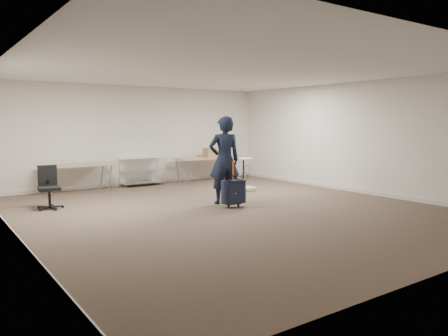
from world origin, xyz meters
TOP-DOWN VIEW (x-y plane):
  - ground at (0.00, 0.00)m, footprint 9.00×9.00m
  - room_shell at (0.00, 1.38)m, footprint 8.00×9.00m
  - folding_table_left at (-1.90, 3.95)m, footprint 1.80×0.75m
  - folding_table_right at (1.90, 3.95)m, footprint 1.80×0.75m
  - wire_shelf at (0.00, 4.20)m, footprint 1.22×0.47m
  - person at (0.34, 0.65)m, footprint 0.80×0.64m
  - suitcase at (0.24, 0.17)m, footprint 0.39×0.28m
  - office_chair at (-2.97, 2.25)m, footprint 0.54×0.54m
  - equipment_cart at (1.82, 1.84)m, footprint 0.48×0.48m
  - cardboard_box at (2.17, 4.03)m, footprint 0.38×0.30m

SIDE VIEW (x-z plane):
  - ground at x=0.00m, z-range 0.00..0.00m
  - room_shell at x=0.00m, z-range -4.45..4.55m
  - equipment_cart at x=1.82m, z-range -0.20..0.65m
  - office_chair at x=-2.97m, z-range -0.18..0.72m
  - suitcase at x=0.24m, z-range -0.16..0.82m
  - wire_shelf at x=0.00m, z-range 0.04..0.84m
  - folding_table_left at x=-1.90m, z-range 0.31..1.04m
  - folding_table_right at x=1.90m, z-range 0.31..1.04m
  - cardboard_box at x=2.17m, z-range 0.73..1.00m
  - person at x=0.34m, z-range 0.00..1.92m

